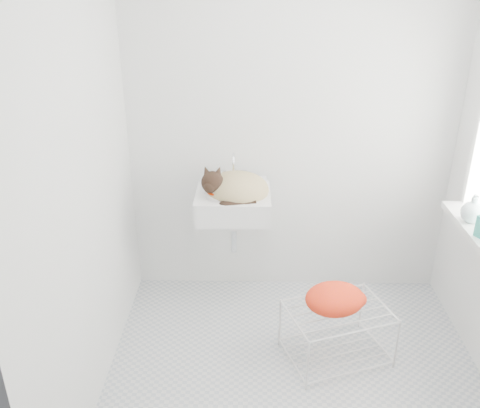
{
  "coord_description": "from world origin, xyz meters",
  "views": [
    {
      "loc": [
        -0.27,
        -2.31,
        2.18
      ],
      "look_at": [
        -0.33,
        0.5,
        0.88
      ],
      "focal_mm": 38.48,
      "sensor_mm": 36.0,
      "label": 1
    }
  ],
  "objects_px": {
    "sink": "(233,193)",
    "wire_rack": "(336,336)",
    "bottle_c": "(470,221)",
    "cat": "(235,188)"
  },
  "relations": [
    {
      "from": "sink",
      "to": "wire_rack",
      "type": "xyz_separation_m",
      "value": [
        0.64,
        -0.55,
        -0.7
      ]
    },
    {
      "from": "bottle_c",
      "to": "sink",
      "type": "bearing_deg",
      "value": 164.5
    },
    {
      "from": "wire_rack",
      "to": "cat",
      "type": "bearing_deg",
      "value": 139.44
    },
    {
      "from": "wire_rack",
      "to": "bottle_c",
      "type": "relative_size",
      "value": 3.42
    },
    {
      "from": "sink",
      "to": "wire_rack",
      "type": "bearing_deg",
      "value": -40.86
    },
    {
      "from": "sink",
      "to": "wire_rack",
      "type": "height_order",
      "value": "sink"
    },
    {
      "from": "bottle_c",
      "to": "wire_rack",
      "type": "bearing_deg",
      "value": -166.94
    },
    {
      "from": "sink",
      "to": "bottle_c",
      "type": "height_order",
      "value": "sink"
    },
    {
      "from": "sink",
      "to": "bottle_c",
      "type": "relative_size",
      "value": 2.88
    },
    {
      "from": "cat",
      "to": "wire_rack",
      "type": "xyz_separation_m",
      "value": [
        0.63,
        -0.54,
        -0.74
      ]
    }
  ]
}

